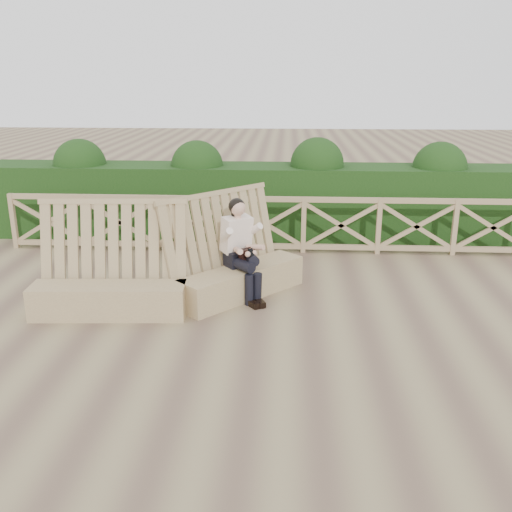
{
  "coord_description": "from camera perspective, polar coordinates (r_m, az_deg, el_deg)",
  "views": [
    {
      "loc": [
        0.4,
        -7.14,
        3.31
      ],
      "look_at": [
        -0.02,
        0.4,
        0.9
      ],
      "focal_mm": 40.0,
      "sensor_mm": 36.0,
      "label": 1
    }
  ],
  "objects": [
    {
      "name": "guardrail",
      "position": [
        11.0,
        1.03,
        3.19
      ],
      "size": [
        10.1,
        0.09,
        1.1
      ],
      "color": "#987858",
      "rests_on": "ground"
    },
    {
      "name": "woman",
      "position": [
        8.72,
        -1.52,
        1.05
      ],
      "size": [
        0.78,
        0.96,
        1.54
      ],
      "rotation": [
        0.0,
        0.0,
        0.64
      ],
      "color": "black",
      "rests_on": "ground"
    },
    {
      "name": "ground",
      "position": [
        7.88,
        0.02,
        -7.14
      ],
      "size": [
        60.0,
        60.0,
        0.0
      ],
      "primitive_type": "plane",
      "color": "brown",
      "rests_on": "ground"
    },
    {
      "name": "hedge",
      "position": [
        12.12,
        1.25,
        5.51
      ],
      "size": [
        12.0,
        1.2,
        1.5
      ],
      "primitive_type": "cube",
      "color": "black",
      "rests_on": "ground"
    },
    {
      "name": "bench",
      "position": [
        8.6,
        -7.95,
        -2.23
      ],
      "size": [
        3.89,
        2.31,
        1.6
      ],
      "rotation": [
        0.0,
        0.0,
        0.37
      ],
      "color": "#8D7350",
      "rests_on": "ground"
    }
  ]
}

